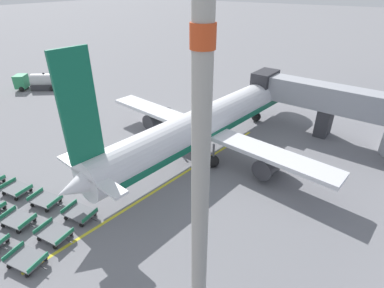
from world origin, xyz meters
name	(u,v)px	position (x,y,z in m)	size (l,w,h in m)	color
ground_plane	(161,117)	(0.00, 0.00, 0.00)	(500.00, 500.00, 0.00)	gray
jet_bridge	(347,108)	(23.47, 6.97, 4.29)	(20.92, 5.54, 6.93)	#A8AAB2
airplane	(210,122)	(10.78, -4.27, 3.51)	(30.60, 37.08, 14.06)	white
fuel_tanker_secondary	(40,82)	(-26.62, -1.99, 1.32)	(7.56, 6.45, 3.12)	#2D8C5B
baggage_dolly_row_near_col_d	(26,259)	(8.43, -25.83, 0.48)	(3.33, 2.15, 0.92)	slate
baggage_dolly_row_mid_a_col_c	(18,220)	(4.02, -23.93, 0.48)	(3.34, 2.18, 0.92)	slate
baggage_dolly_row_mid_a_col_d	(54,233)	(7.90, -23.21, 0.48)	(3.30, 2.03, 0.92)	slate
baggage_dolly_row_mid_b_col_b	(16,189)	(-0.13, -21.70, 0.48)	(3.31, 2.04, 0.92)	slate
baggage_dolly_row_mid_b_col_c	(46,200)	(3.64, -21.16, 0.48)	(3.33, 2.14, 0.92)	slate
baggage_dolly_row_mid_b_col_d	(80,213)	(7.66, -20.60, 0.48)	(3.30, 2.03, 0.92)	slate
apron_light_mast	(200,188)	(22.49, -25.33, 12.29)	(2.00, 0.70, 21.40)	#ADA89E
stand_guidance_stripe	(172,181)	(10.98, -11.99, 0.00)	(4.55, 29.20, 0.01)	yellow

